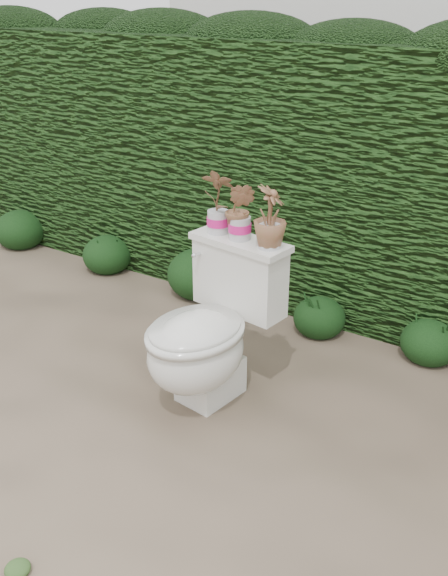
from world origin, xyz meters
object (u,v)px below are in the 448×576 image
Objects in this scene: potted_plant_center at (240,212)px; potted_plant_left at (218,202)px; potted_plant_right at (270,219)px; toilet at (207,335)px.

potted_plant_left is at bearing 169.66° from potted_plant_center.
potted_plant_right is (0.31, -0.04, -0.01)m from potted_plant_left.
toilet is 2.81× the size of potted_plant_right.
potted_plant_left reaches higher than potted_plant_center.
potted_plant_right is at bearing -10.34° from potted_plant_center.
potted_plant_left is 0.31m from potted_plant_right.
potted_plant_center is at bearing 90.66° from toilet.
toilet is 0.63m from potted_plant_right.
potted_plant_center is (0.13, -0.02, -0.02)m from potted_plant_left.
potted_plant_center is at bearing 60.78° from potted_plant_right.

